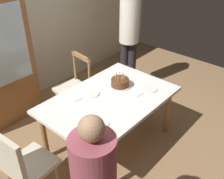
{
  "coord_description": "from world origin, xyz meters",
  "views": [
    {
      "loc": [
        -1.98,
        -1.76,
        2.54
      ],
      "look_at": [
        0.05,
        0.0,
        0.84
      ],
      "focal_mm": 42.5,
      "sensor_mm": 36.0,
      "label": 1
    }
  ],
  "objects_px": {
    "plate_near_guest": "(148,89)",
    "chair_spindle_back": "(74,88)",
    "chair_upholstered": "(23,164)",
    "plate_far_side": "(91,93)",
    "person_guest": "(129,32)",
    "dining_table": "(109,104)",
    "birthday_cake": "(120,83)",
    "plate_near_celebrant": "(99,124)"
  },
  "relations": [
    {
      "from": "plate_near_celebrant",
      "to": "person_guest",
      "type": "height_order",
      "value": "person_guest"
    },
    {
      "from": "dining_table",
      "to": "chair_upholstered",
      "type": "xyz_separation_m",
      "value": [
        -1.19,
        0.09,
        -0.13
      ]
    },
    {
      "from": "plate_near_guest",
      "to": "dining_table",
      "type": "bearing_deg",
      "value": 153.58
    },
    {
      "from": "dining_table",
      "to": "birthday_cake",
      "type": "distance_m",
      "value": 0.34
    },
    {
      "from": "dining_table",
      "to": "birthday_cake",
      "type": "bearing_deg",
      "value": 14.77
    },
    {
      "from": "dining_table",
      "to": "chair_upholstered",
      "type": "bearing_deg",
      "value": 175.91
    },
    {
      "from": "chair_spindle_back",
      "to": "chair_upholstered",
      "type": "relative_size",
      "value": 1.0
    },
    {
      "from": "chair_spindle_back",
      "to": "person_guest",
      "type": "relative_size",
      "value": 0.52
    },
    {
      "from": "plate_near_celebrant",
      "to": "chair_spindle_back",
      "type": "height_order",
      "value": "chair_spindle_back"
    },
    {
      "from": "plate_near_guest",
      "to": "chair_upholstered",
      "type": "height_order",
      "value": "chair_upholstered"
    },
    {
      "from": "birthday_cake",
      "to": "plate_near_guest",
      "type": "distance_m",
      "value": 0.37
    },
    {
      "from": "plate_near_celebrant",
      "to": "chair_spindle_back",
      "type": "distance_m",
      "value": 1.28
    },
    {
      "from": "birthday_cake",
      "to": "plate_near_celebrant",
      "type": "relative_size",
      "value": 1.27
    },
    {
      "from": "chair_upholstered",
      "to": "person_guest",
      "type": "bearing_deg",
      "value": 14.21
    },
    {
      "from": "plate_far_side",
      "to": "person_guest",
      "type": "relative_size",
      "value": 0.12
    },
    {
      "from": "chair_spindle_back",
      "to": "plate_near_celebrant",
      "type": "bearing_deg",
      "value": -118.92
    },
    {
      "from": "plate_far_side",
      "to": "chair_spindle_back",
      "type": "distance_m",
      "value": 0.72
    },
    {
      "from": "plate_near_celebrant",
      "to": "plate_near_guest",
      "type": "height_order",
      "value": "same"
    },
    {
      "from": "plate_near_celebrant",
      "to": "plate_far_side",
      "type": "distance_m",
      "value": 0.6
    },
    {
      "from": "plate_far_side",
      "to": "plate_near_guest",
      "type": "xyz_separation_m",
      "value": [
        0.56,
        -0.48,
        0.0
      ]
    },
    {
      "from": "plate_far_side",
      "to": "plate_near_celebrant",
      "type": "bearing_deg",
      "value": -127.05
    },
    {
      "from": "dining_table",
      "to": "plate_far_side",
      "type": "height_order",
      "value": "plate_far_side"
    },
    {
      "from": "plate_far_side",
      "to": "person_guest",
      "type": "bearing_deg",
      "value": 19.08
    },
    {
      "from": "plate_far_side",
      "to": "plate_near_guest",
      "type": "height_order",
      "value": "same"
    },
    {
      "from": "dining_table",
      "to": "plate_near_celebrant",
      "type": "distance_m",
      "value": 0.51
    },
    {
      "from": "plate_near_celebrant",
      "to": "plate_near_guest",
      "type": "relative_size",
      "value": 1.0
    },
    {
      "from": "plate_near_guest",
      "to": "chair_spindle_back",
      "type": "bearing_deg",
      "value": 106.54
    },
    {
      "from": "plate_far_side",
      "to": "chair_upholstered",
      "type": "relative_size",
      "value": 0.23
    },
    {
      "from": "plate_near_guest",
      "to": "chair_upholstered",
      "type": "distance_m",
      "value": 1.72
    },
    {
      "from": "birthday_cake",
      "to": "plate_near_celebrant",
      "type": "bearing_deg",
      "value": -156.73
    },
    {
      "from": "chair_spindle_back",
      "to": "person_guest",
      "type": "bearing_deg",
      "value": -6.69
    },
    {
      "from": "chair_upholstered",
      "to": "birthday_cake",
      "type": "bearing_deg",
      "value": -0.26
    },
    {
      "from": "chair_upholstered",
      "to": "plate_near_celebrant",
      "type": "bearing_deg",
      "value": -23.41
    },
    {
      "from": "dining_table",
      "to": "plate_near_celebrant",
      "type": "bearing_deg",
      "value": -151.54
    },
    {
      "from": "birthday_cake",
      "to": "plate_far_side",
      "type": "height_order",
      "value": "birthday_cake"
    },
    {
      "from": "plate_far_side",
      "to": "plate_near_guest",
      "type": "relative_size",
      "value": 1.0
    },
    {
      "from": "birthday_cake",
      "to": "plate_far_side",
      "type": "bearing_deg",
      "value": 156.89
    },
    {
      "from": "plate_far_side",
      "to": "person_guest",
      "type": "distance_m",
      "value": 1.49
    },
    {
      "from": "plate_near_celebrant",
      "to": "plate_far_side",
      "type": "xyz_separation_m",
      "value": [
        0.36,
        0.48,
        0.0
      ]
    },
    {
      "from": "chair_spindle_back",
      "to": "chair_upholstered",
      "type": "bearing_deg",
      "value": -150.54
    },
    {
      "from": "plate_near_celebrant",
      "to": "plate_near_guest",
      "type": "bearing_deg",
      "value": 0.0
    },
    {
      "from": "plate_near_guest",
      "to": "chair_spindle_back",
      "type": "distance_m",
      "value": 1.17
    }
  ]
}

